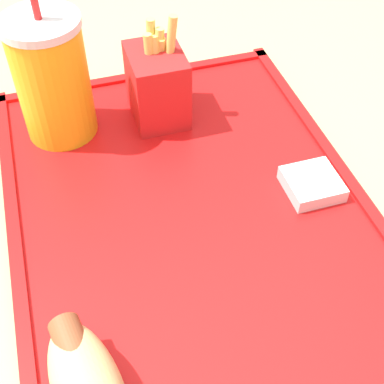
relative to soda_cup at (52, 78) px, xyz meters
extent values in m
cube|color=tan|center=(-0.15, -0.08, -0.44)|extent=(1.49, 1.11, 0.73)
cube|color=red|center=(-0.16, -0.10, -0.07)|extent=(0.47, 0.33, 0.01)
cube|color=red|center=(-0.16, -0.26, -0.06)|extent=(0.47, 0.01, 0.00)
cube|color=red|center=(-0.16, 0.06, -0.06)|extent=(0.47, 0.01, 0.00)
cube|color=red|center=(0.07, -0.10, -0.06)|extent=(0.01, 0.33, 0.00)
cylinder|color=gold|center=(0.00, 0.00, 0.00)|extent=(0.07, 0.07, 0.12)
cylinder|color=silver|center=(0.00, 0.00, 0.06)|extent=(0.08, 0.08, 0.01)
cylinder|color=red|center=(0.00, 0.00, 0.08)|extent=(0.01, 0.01, 0.03)
cylinder|color=brown|center=(-0.31, 0.02, -0.03)|extent=(0.10, 0.04, 0.02)
cube|color=red|center=(-0.01, -0.11, -0.03)|extent=(0.07, 0.06, 0.08)
cylinder|color=#EACC60|center=(0.00, -0.11, 0.00)|extent=(0.02, 0.01, 0.06)
cylinder|color=#EACC60|center=(0.01, -0.10, 0.01)|extent=(0.01, 0.01, 0.07)
cylinder|color=#EACC60|center=(0.00, -0.10, 0.00)|extent=(0.02, 0.01, 0.07)
cylinder|color=#EACC60|center=(-0.01, -0.12, 0.01)|extent=(0.01, 0.02, 0.09)
cylinder|color=#EACC60|center=(-0.01, -0.11, 0.00)|extent=(0.02, 0.01, 0.06)
cylinder|color=#EACC60|center=(0.00, -0.11, 0.00)|extent=(0.01, 0.02, 0.07)
cube|color=silver|center=(-0.16, -0.22, -0.06)|extent=(0.05, 0.05, 0.01)
cube|color=white|center=(-0.16, -0.22, -0.05)|extent=(0.04, 0.04, 0.00)
camera|label=1|loc=(-0.47, 0.00, 0.31)|focal=50.00mm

